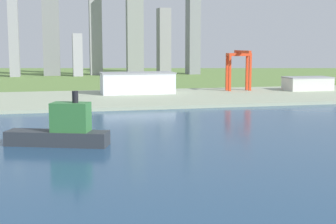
{
  "coord_description": "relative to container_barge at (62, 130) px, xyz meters",
  "views": [
    {
      "loc": [
        -46.44,
        64.19,
        47.92
      ],
      "look_at": [
        -5.25,
        240.83,
        23.2
      ],
      "focal_mm": 53.51,
      "sensor_mm": 36.0,
      "label": 1
    }
  ],
  "objects": [
    {
      "name": "container_barge",
      "position": [
        0.0,
        0.0,
        0.0
      ],
      "size": [
        49.79,
        28.0,
        26.0
      ],
      "color": "#2D3338",
      "rests_on": "water_bay"
    },
    {
      "name": "industrial_pier",
      "position": [
        42.19,
        187.48,
        -6.3
      ],
      "size": [
        840.0,
        140.0,
        2.5
      ],
      "primitive_type": "cube",
      "color": "#9DA88C",
      "rests_on": "ground"
    },
    {
      "name": "warehouse_main",
      "position": [
        72.94,
        217.16,
        4.74
      ],
      "size": [
        67.43,
        29.55,
        19.53
      ],
      "color": "silver",
      "rests_on": "industrial_pier"
    },
    {
      "name": "water_bay",
      "position": [
        42.19,
        -62.52,
        -7.47
      ],
      "size": [
        840.0,
        360.0,
        0.15
      ],
      "primitive_type": "cube",
      "color": "navy",
      "rests_on": "ground"
    },
    {
      "name": "warehouse_annex",
      "position": [
        242.75,
        211.84,
        1.57
      ],
      "size": [
        45.17,
        25.53,
        13.2
      ],
      "color": "silver",
      "rests_on": "industrial_pier"
    },
    {
      "name": "ground_plane",
      "position": [
        42.19,
        -2.52,
        -7.55
      ],
      "size": [
        2400.0,
        2400.0,
        0.0
      ],
      "primitive_type": "plane",
      "color": "olive"
    },
    {
      "name": "port_crane_red",
      "position": [
        174.32,
        221.74,
        22.95
      ],
      "size": [
        23.35,
        38.12,
        39.28
      ],
      "color": "red",
      "rests_on": "industrial_pier"
    },
    {
      "name": "distant_skyline",
      "position": [
        43.34,
        527.3,
        58.75
      ],
      "size": [
        366.01,
        75.87,
        154.67
      ],
      "color": "gray",
      "rests_on": "ground"
    }
  ]
}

